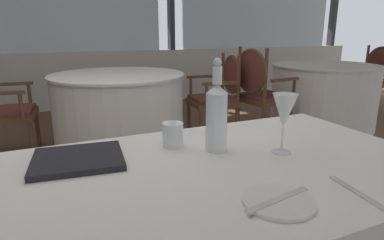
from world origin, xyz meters
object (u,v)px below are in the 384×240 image
(dining_chair_0_1, at_px, (220,91))
(water_tumbler, at_px, (173,135))
(menu_book, at_px, (78,159))
(water_bottle, at_px, (216,115))
(dining_chair_2_1, at_px, (374,75))
(side_plate, at_px, (278,201))
(dining_chair_2_0, at_px, (259,88))
(wine_glass, at_px, (284,112))

(dining_chair_0_1, bearing_deg, water_tumbler, 63.08)
(menu_book, bearing_deg, water_bottle, -4.41)
(dining_chair_2_1, bearing_deg, menu_book, 19.76)
(water_bottle, distance_m, dining_chair_2_1, 4.29)
(water_bottle, xyz_separation_m, dining_chair_0_1, (1.19, 2.11, -0.35))
(dining_chair_0_1, xyz_separation_m, dining_chair_2_1, (2.49, 0.09, 0.03))
(side_plate, distance_m, menu_book, 0.63)
(dining_chair_2_0, bearing_deg, dining_chair_2_1, 0.00)
(dining_chair_2_1, bearing_deg, side_plate, 27.48)
(dining_chair_0_1, relative_size, dining_chair_2_0, 0.92)
(dining_chair_0_1, distance_m, dining_chair_2_1, 2.49)
(side_plate, bearing_deg, menu_book, 131.17)
(dining_chair_2_1, bearing_deg, dining_chair_0_1, -5.29)
(menu_book, bearing_deg, dining_chair_2_0, 48.92)
(dining_chair_2_0, bearing_deg, side_plate, -131.94)
(side_plate, distance_m, dining_chair_0_1, 2.79)
(dining_chair_0_1, bearing_deg, side_plate, 70.04)
(dining_chair_0_1, xyz_separation_m, dining_chair_2_0, (0.37, -0.18, 0.04))
(water_bottle, xyz_separation_m, menu_book, (-0.45, 0.09, -0.12))
(dining_chair_0_1, relative_size, dining_chair_2_1, 0.96)
(water_bottle, bearing_deg, dining_chair_2_0, 51.07)
(side_plate, relative_size, wine_glass, 0.86)
(wine_glass, bearing_deg, side_plate, -130.02)
(wine_glass, bearing_deg, menu_book, 163.03)
(dining_chair_2_1, bearing_deg, water_bottle, 23.52)
(water_bottle, relative_size, dining_chair_2_0, 0.32)
(side_plate, relative_size, water_bottle, 0.55)
(water_bottle, height_order, menu_book, water_bottle)
(water_bottle, height_order, water_tumbler, water_bottle)
(dining_chair_2_0, bearing_deg, wine_glass, -131.13)
(side_plate, bearing_deg, dining_chair_2_1, 34.87)
(side_plate, height_order, menu_book, menu_book)
(menu_book, bearing_deg, wine_glass, -10.60)
(water_tumbler, xyz_separation_m, dining_chair_2_1, (3.79, 2.10, -0.24))
(wine_glass, distance_m, dining_chair_2_0, 2.47)
(water_tumbler, bearing_deg, dining_chair_2_1, 28.93)
(dining_chair_2_0, bearing_deg, water_tumbler, -139.96)
(wine_glass, relative_size, dining_chair_0_1, 0.22)
(side_plate, relative_size, water_tumbler, 2.01)
(wine_glass, height_order, water_tumbler, wine_glass)
(water_tumbler, height_order, dining_chair_2_1, dining_chair_2_1)
(wine_glass, height_order, menu_book, wine_glass)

